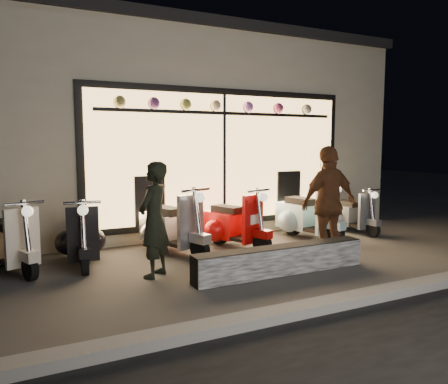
% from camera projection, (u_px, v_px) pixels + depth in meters
% --- Properties ---
extents(ground, '(40.00, 40.00, 0.00)m').
position_uv_depth(ground, '(233.00, 266.00, 6.54)').
color(ground, '#383533').
rests_on(ground, ground).
extents(kerb, '(40.00, 0.25, 0.12)m').
position_uv_depth(kerb, '(317.00, 307.00, 4.75)').
color(kerb, slate).
rests_on(kerb, ground).
extents(shop_building, '(10.20, 6.23, 4.20)m').
position_uv_depth(shop_building, '(141.00, 132.00, 10.76)').
color(shop_building, beige).
rests_on(shop_building, ground).
extents(graffiti_barrier, '(2.64, 0.28, 0.40)m').
position_uv_depth(graffiti_barrier, '(281.00, 260.00, 6.13)').
color(graffiti_barrier, black).
rests_on(graffiti_barrier, ground).
extents(scooter_silver, '(0.81, 1.51, 1.08)m').
position_uv_depth(scooter_silver, '(169.00, 227.00, 7.34)').
color(scooter_silver, black).
rests_on(scooter_silver, ground).
extents(scooter_red, '(0.78, 1.44, 1.03)m').
position_uv_depth(scooter_red, '(229.00, 224.00, 7.73)').
color(scooter_red, black).
rests_on(scooter_red, ground).
extents(scooter_black, '(0.51, 1.39, 0.99)m').
position_uv_depth(scooter_black, '(81.00, 237.00, 6.72)').
color(scooter_black, black).
rests_on(scooter_black, ground).
extents(scooter_cream, '(0.78, 1.41, 1.02)m').
position_uv_depth(scooter_cream, '(8.00, 242.00, 6.31)').
color(scooter_cream, black).
rests_on(scooter_cream, ground).
extents(scooter_blue, '(0.67, 1.55, 1.10)m').
position_uv_depth(scooter_blue, '(303.00, 215.00, 8.48)').
color(scooter_blue, black).
rests_on(scooter_blue, ground).
extents(scooter_grey, '(0.41, 1.25, 0.90)m').
position_uv_depth(scooter_grey, '(349.00, 214.00, 9.08)').
color(scooter_grey, black).
rests_on(scooter_grey, ground).
extents(man, '(0.68, 0.68, 1.59)m').
position_uv_depth(man, '(154.00, 220.00, 5.95)').
color(man, black).
rests_on(man, ground).
extents(woman, '(1.08, 0.52, 1.80)m').
position_uv_depth(woman, '(329.00, 203.00, 6.82)').
color(woman, brown).
rests_on(woman, ground).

